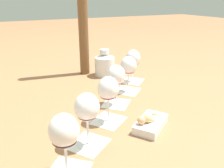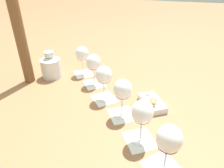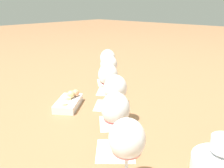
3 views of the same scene
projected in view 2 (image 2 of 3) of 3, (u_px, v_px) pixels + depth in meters
ground_plane at (112, 106)px, 0.92m from camera, size 8.00×8.00×0.00m
tasting_card_0 at (84, 74)px, 1.22m from camera, size 0.15×0.15×0.00m
tasting_card_1 at (94, 84)px, 1.11m from camera, size 0.15×0.15×0.00m
tasting_card_2 at (104, 98)px, 0.98m from camera, size 0.15×0.15×0.00m
tasting_card_3 at (122, 115)px, 0.87m from camera, size 0.15×0.15×0.00m
tasting_card_4 at (140, 140)px, 0.74m from camera, size 0.15×0.15×0.00m
wine_glass_0 at (82, 55)px, 1.16m from camera, size 0.08×0.08×0.17m
wine_glass_1 at (93, 64)px, 1.05m from camera, size 0.08×0.08×0.17m
wine_glass_2 at (104, 77)px, 0.92m from camera, size 0.08×0.08×0.17m
wine_glass_3 at (123, 91)px, 0.81m from camera, size 0.08×0.08×0.17m
wine_glass_4 at (142, 114)px, 0.68m from camera, size 0.08×0.08×0.17m
wine_glass_5 at (169, 141)px, 0.57m from camera, size 0.08×0.08×0.17m
ceramic_vase at (51, 66)px, 1.15m from camera, size 0.11×0.11×0.15m
snack_dish at (152, 103)px, 0.91m from camera, size 0.15×0.17×0.06m
umbrella_pole at (14, 11)px, 0.95m from camera, size 0.05×0.05×0.76m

